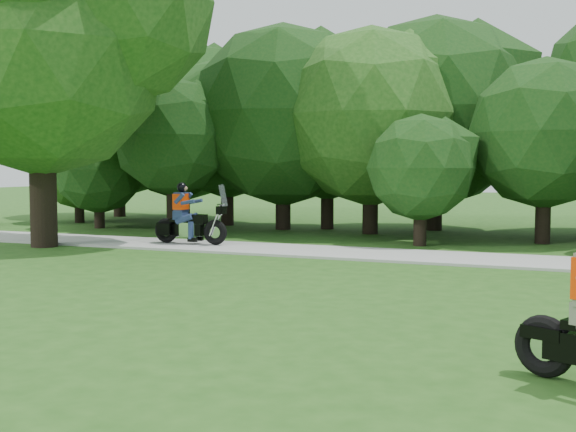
% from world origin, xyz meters
% --- Properties ---
extents(ground, '(100.00, 100.00, 0.00)m').
position_xyz_m(ground, '(0.00, 0.00, 0.00)').
color(ground, '#235016').
rests_on(ground, ground).
extents(walkway, '(60.00, 2.20, 0.06)m').
position_xyz_m(walkway, '(0.00, 8.00, 0.03)').
color(walkway, '#A2A29C').
rests_on(walkway, ground).
extents(tree_line, '(39.27, 11.21, 7.42)m').
position_xyz_m(tree_line, '(0.13, 14.39, 3.51)').
color(tree_line, black).
rests_on(tree_line, ground).
extents(big_tree_west, '(8.64, 6.56, 9.96)m').
position_xyz_m(big_tree_west, '(-10.54, 6.85, 5.76)').
color(big_tree_west, black).
rests_on(big_tree_west, ground).
extents(touring_motorcycle, '(2.11, 0.61, 1.61)m').
position_xyz_m(touring_motorcycle, '(-7.20, 8.08, 0.64)').
color(touring_motorcycle, black).
rests_on(touring_motorcycle, walkway).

